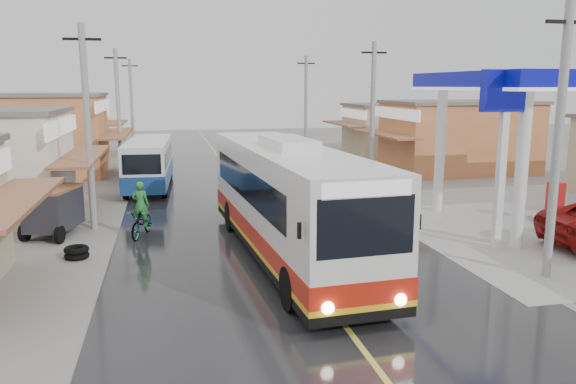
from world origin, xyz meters
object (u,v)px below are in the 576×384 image
object	(u,v)px
tricycle_near	(53,209)
cyclist	(142,218)
tricycle_far	(38,195)
tyre_stack	(77,252)
coach_bus	(287,201)
second_bus	(149,163)

from	to	relation	value
tricycle_near	cyclist	bearing A→B (deg)	1.89
cyclist	tricycle_near	xyz separation A→B (m)	(-3.28, 0.79, 0.37)
tricycle_far	tyre_stack	world-z (taller)	tricycle_far
cyclist	tyre_stack	distance (m)	3.15
coach_bus	second_bus	world-z (taller)	coach_bus
cyclist	tyre_stack	size ratio (longest dim) A/B	2.68
cyclist	tricycle_far	world-z (taller)	cyclist
coach_bus	tyre_stack	size ratio (longest dim) A/B	15.94
coach_bus	tricycle_far	size ratio (longest dim) A/B	4.80
cyclist	tyre_stack	bearing A→B (deg)	-113.46
second_bus	coach_bus	bearing A→B (deg)	-67.81
second_bus	tyre_stack	world-z (taller)	second_bus
cyclist	tyre_stack	xyz separation A→B (m)	(-2.03, -2.36, -0.51)
coach_bus	tyre_stack	distance (m)	7.22
coach_bus	tyre_stack	world-z (taller)	coach_bus
tricycle_far	tyre_stack	size ratio (longest dim) A/B	3.32
tyre_stack	cyclist	bearing A→B (deg)	49.26
cyclist	coach_bus	bearing A→B (deg)	-19.47
tricycle_near	tricycle_far	xyz separation A→B (m)	(-1.16, 3.08, 0.00)
coach_bus	tricycle_near	distance (m)	9.31
cyclist	tricycle_far	distance (m)	5.90
coach_bus	cyclist	world-z (taller)	coach_bus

